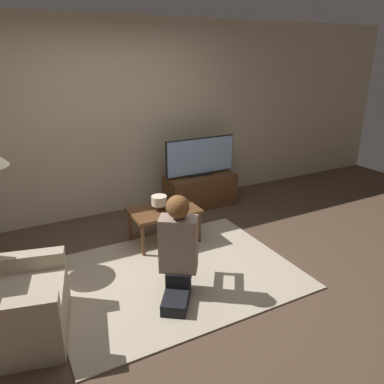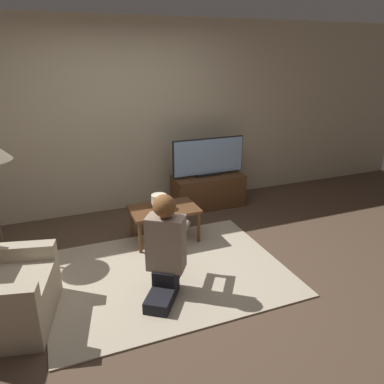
# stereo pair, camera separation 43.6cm
# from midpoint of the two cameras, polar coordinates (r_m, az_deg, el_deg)

# --- Properties ---
(ground_plane) EXTENTS (10.00, 10.00, 0.00)m
(ground_plane) POSITION_cam_midpoint_polar(r_m,az_deg,el_deg) (3.96, -0.52, -12.38)
(ground_plane) COLOR brown
(wall_back) EXTENTS (10.00, 0.06, 2.60)m
(wall_back) POSITION_cam_midpoint_polar(r_m,az_deg,el_deg) (5.24, -8.40, 10.97)
(wall_back) COLOR beige
(wall_back) RESTS_ON ground_plane
(rug) EXTENTS (2.39, 1.81, 0.02)m
(rug) POSITION_cam_midpoint_polar(r_m,az_deg,el_deg) (3.95, -0.52, -12.29)
(rug) COLOR #BCAD93
(rug) RESTS_ON ground_plane
(tv_stand) EXTENTS (1.03, 0.44, 0.47)m
(tv_stand) POSITION_cam_midpoint_polar(r_m,az_deg,el_deg) (5.51, 4.73, 0.11)
(tv_stand) COLOR brown
(tv_stand) RESTS_ON ground_plane
(tv) EXTENTS (1.08, 0.08, 0.55)m
(tv) POSITION_cam_midpoint_polar(r_m,az_deg,el_deg) (5.35, 4.88, 5.31)
(tv) COLOR black
(tv) RESTS_ON tv_stand
(coffee_table) EXTENTS (0.79, 0.51, 0.42)m
(coffee_table) POSITION_cam_midpoint_polar(r_m,az_deg,el_deg) (4.43, -1.47, -3.11)
(coffee_table) COLOR brown
(coffee_table) RESTS_ON ground_plane
(person_kneeling) EXTENTS (0.65, 0.79, 0.99)m
(person_kneeling) POSITION_cam_midpoint_polar(r_m,az_deg,el_deg) (3.41, -0.39, -8.22)
(person_kneeling) COLOR black
(person_kneeling) RESTS_ON rug
(table_lamp) EXTENTS (0.18, 0.18, 0.17)m
(table_lamp) POSITION_cam_midpoint_polar(r_m,az_deg,el_deg) (4.37, -2.21, -1.30)
(table_lamp) COLOR #4C3823
(table_lamp) RESTS_ON coffee_table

